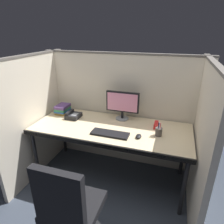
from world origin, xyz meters
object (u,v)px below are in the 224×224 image
at_px(keyboard_main, 110,134).
at_px(desk_phone, 73,115).
at_px(monitor_center, 122,104).
at_px(red_stapler, 156,125).
at_px(book_stack, 63,109).
at_px(computer_mouse, 139,136).
at_px(pen_cup, 159,132).
at_px(desk, 110,131).
at_px(office_chair, 72,220).

distance_m(keyboard_main, desk_phone, 0.68).
distance_m(monitor_center, red_stapler, 0.50).
distance_m(red_stapler, book_stack, 1.30).
bearing_deg(computer_mouse, desk_phone, 164.76).
bearing_deg(red_stapler, pen_cup, -76.46).
xyz_separation_m(desk, office_chair, (-0.01, -1.01, -0.33)).
bearing_deg(red_stapler, office_chair, -113.79).
distance_m(monitor_center, pen_cup, 0.61).
xyz_separation_m(office_chair, keyboard_main, (0.05, 0.84, 0.39)).
relative_size(office_chair, desk_phone, 5.13).
bearing_deg(computer_mouse, desk, 160.37).
xyz_separation_m(monitor_center, desk_phone, (-0.63, -0.16, -0.18)).
relative_size(office_chair, keyboard_main, 2.27).
height_order(desk, monitor_center, monitor_center).
bearing_deg(pen_cup, office_chair, -120.27).
height_order(pen_cup, desk_phone, pen_cup).
relative_size(monitor_center, red_stapler, 2.87).
height_order(monitor_center, red_stapler, monitor_center).
xyz_separation_m(office_chair, red_stapler, (0.53, 1.19, 0.40)).
bearing_deg(desk, keyboard_main, -73.31).
distance_m(office_chair, red_stapler, 1.36).
relative_size(pen_cup, desk_phone, 0.87).
bearing_deg(pen_cup, computer_mouse, -150.96).
xyz_separation_m(desk, keyboard_main, (0.05, -0.16, 0.06)).
xyz_separation_m(computer_mouse, pen_cup, (0.20, 0.11, 0.03)).
xyz_separation_m(desk, computer_mouse, (0.37, -0.13, 0.07)).
height_order(office_chair, desk_phone, office_chair).
xyz_separation_m(monitor_center, book_stack, (-0.85, -0.07, -0.15)).
distance_m(desk, red_stapler, 0.56).
height_order(office_chair, computer_mouse, office_chair).
distance_m(pen_cup, desk_phone, 1.15).
distance_m(keyboard_main, red_stapler, 0.59).
bearing_deg(computer_mouse, book_stack, 163.16).
bearing_deg(desk_phone, office_chair, -63.57).
distance_m(keyboard_main, book_stack, 0.91).
height_order(monitor_center, keyboard_main, monitor_center).
height_order(red_stapler, book_stack, book_stack).
height_order(computer_mouse, red_stapler, red_stapler).
relative_size(desk_phone, book_stack, 0.85).
bearing_deg(desk, computer_mouse, -19.63).
bearing_deg(monitor_center, computer_mouse, -54.32).
bearing_deg(red_stapler, desk_phone, -176.68).
bearing_deg(pen_cup, book_stack, 170.09).
relative_size(monitor_center, book_stack, 1.93).
height_order(pen_cup, red_stapler, pen_cup).
bearing_deg(pen_cup, desk, 178.00).
bearing_deg(book_stack, desk, -15.49).
height_order(computer_mouse, book_stack, book_stack).
bearing_deg(keyboard_main, monitor_center, 87.60).
relative_size(red_stapler, desk_phone, 0.79).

